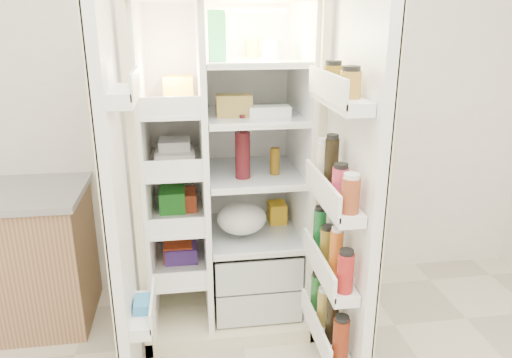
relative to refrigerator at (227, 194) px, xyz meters
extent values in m
cube|color=white|center=(0.04, 0.35, 0.61)|extent=(4.00, 0.02, 2.70)
cube|color=beige|center=(-0.02, 0.28, 0.16)|extent=(0.92, 0.04, 1.80)
cube|color=beige|center=(-0.46, -0.05, 0.16)|extent=(0.04, 0.70, 1.80)
cube|color=beige|center=(0.42, -0.05, 0.16)|extent=(0.04, 0.70, 1.80)
cube|color=beige|center=(-0.02, -0.05, -0.70)|extent=(0.92, 0.70, 0.08)
cube|color=white|center=(-0.02, 0.25, 0.18)|extent=(0.84, 0.02, 1.68)
cube|color=white|center=(-0.43, -0.05, 0.18)|extent=(0.02, 0.62, 1.68)
cube|color=white|center=(0.39, -0.05, 0.18)|extent=(0.02, 0.62, 1.68)
cube|color=white|center=(-0.13, -0.05, 0.18)|extent=(0.03, 0.62, 1.68)
cube|color=#B6BFBB|center=(0.14, -0.07, -0.56)|extent=(0.47, 0.52, 0.19)
cube|color=#B6BFBB|center=(0.14, -0.07, -0.36)|extent=(0.47, 0.52, 0.19)
cube|color=#FFD18C|center=(0.14, 0.00, 0.98)|extent=(0.30, 0.30, 0.02)
cube|color=white|center=(-0.28, -0.05, -0.39)|extent=(0.28, 0.58, 0.02)
cube|color=white|center=(-0.28, -0.05, -0.09)|extent=(0.28, 0.58, 0.02)
cube|color=white|center=(-0.28, -0.05, 0.21)|extent=(0.28, 0.58, 0.02)
cube|color=white|center=(-0.28, -0.05, 0.51)|extent=(0.28, 0.58, 0.02)
cube|color=white|center=(0.14, -0.05, -0.22)|extent=(0.49, 0.58, 0.01)
cube|color=white|center=(0.14, -0.05, 0.14)|extent=(0.49, 0.58, 0.01)
cube|color=white|center=(0.14, -0.05, 0.46)|extent=(0.49, 0.58, 0.02)
cube|color=white|center=(0.14, -0.05, 0.74)|extent=(0.49, 0.58, 0.02)
cube|color=#CA411C|center=(-0.28, -0.05, -0.33)|extent=(0.16, 0.20, 0.10)
cube|color=green|center=(-0.28, -0.05, -0.02)|extent=(0.14, 0.18, 0.12)
cube|color=silver|center=(-0.28, -0.05, 0.25)|extent=(0.20, 0.22, 0.07)
cube|color=yellow|center=(-0.28, -0.05, 0.59)|extent=(0.15, 0.16, 0.14)
cube|color=#58339A|center=(-0.28, -0.05, -0.34)|extent=(0.18, 0.20, 0.09)
cube|color=#BA3F20|center=(-0.28, -0.05, -0.03)|extent=(0.14, 0.18, 0.10)
cube|color=silver|center=(-0.28, -0.05, 0.28)|extent=(0.16, 0.16, 0.12)
sphere|color=orange|center=(0.01, -0.15, -0.62)|extent=(0.07, 0.07, 0.07)
sphere|color=orange|center=(0.10, -0.11, -0.62)|extent=(0.07, 0.07, 0.07)
sphere|color=orange|center=(0.20, -0.15, -0.62)|extent=(0.07, 0.07, 0.07)
sphere|color=orange|center=(0.06, -0.01, -0.62)|extent=(0.07, 0.07, 0.07)
sphere|color=orange|center=(0.16, -0.03, -0.62)|extent=(0.07, 0.07, 0.07)
ellipsoid|color=#346722|center=(0.14, -0.05, -0.34)|extent=(0.26, 0.24, 0.11)
cylinder|color=#4C1016|center=(0.07, -0.15, 0.27)|extent=(0.08, 0.08, 0.25)
cylinder|color=brown|center=(0.25, -0.12, 0.22)|extent=(0.05, 0.05, 0.15)
cube|color=#289358|center=(-0.05, -0.14, 0.86)|extent=(0.08, 0.08, 0.24)
cylinder|color=white|center=(0.24, -0.07, 0.79)|extent=(0.10, 0.10, 0.10)
cylinder|color=olive|center=(0.15, 0.05, 0.79)|extent=(0.08, 0.08, 0.10)
cube|color=white|center=(0.21, -0.14, 0.49)|extent=(0.21, 0.09, 0.05)
cube|color=#A98F43|center=(0.04, -0.10, 0.52)|extent=(0.18, 0.10, 0.11)
ellipsoid|color=silver|center=(0.06, -0.14, -0.13)|extent=(0.27, 0.25, 0.17)
cube|color=yellow|center=(0.30, 0.06, -0.16)|extent=(0.10, 0.12, 0.12)
cube|color=white|center=(-0.52, -0.60, 0.16)|extent=(0.05, 0.40, 1.72)
cube|color=beige|center=(-0.54, -0.60, 0.16)|extent=(0.01, 0.40, 1.72)
cube|color=white|center=(-0.45, -0.60, -0.34)|extent=(0.09, 0.32, 0.06)
cube|color=white|center=(-0.45, -0.60, 0.66)|extent=(0.09, 0.32, 0.06)
cube|color=#338CCC|center=(-0.45, -0.60, -0.31)|extent=(0.07, 0.12, 0.10)
cube|color=white|center=(0.48, -0.69, 0.16)|extent=(0.05, 0.58, 1.72)
cube|color=beige|center=(0.51, -0.69, 0.16)|extent=(0.01, 0.58, 1.72)
cube|color=white|center=(0.40, -0.69, -0.48)|extent=(0.11, 0.50, 0.05)
cube|color=white|center=(0.40, -0.69, -0.14)|extent=(0.11, 0.50, 0.05)
cube|color=white|center=(0.40, -0.69, 0.21)|extent=(0.11, 0.50, 0.05)
cube|color=white|center=(0.40, -0.69, 0.64)|extent=(0.11, 0.50, 0.05)
cylinder|color=maroon|center=(0.40, -0.89, -0.36)|extent=(0.07, 0.07, 0.20)
cylinder|color=black|center=(0.40, -0.76, -0.35)|extent=(0.06, 0.06, 0.22)
cylinder|color=#A88B38|center=(0.40, -0.63, -0.37)|extent=(0.06, 0.06, 0.18)
cylinder|color=#226729|center=(0.40, -0.50, -0.36)|extent=(0.06, 0.06, 0.19)
cylinder|color=maroon|center=(0.40, -0.89, -0.03)|extent=(0.07, 0.07, 0.17)
cylinder|color=#C85917|center=(0.40, -0.76, -0.01)|extent=(0.06, 0.06, 0.21)
cylinder|color=brown|center=(0.40, -0.63, -0.04)|extent=(0.07, 0.07, 0.16)
cylinder|color=#166029|center=(0.40, -0.50, -0.02)|extent=(0.06, 0.06, 0.20)
cylinder|color=brown|center=(0.40, -0.89, 0.30)|extent=(0.07, 0.07, 0.14)
cylinder|color=#C1314B|center=(0.40, -0.76, 0.30)|extent=(0.07, 0.07, 0.14)
cylinder|color=black|center=(0.40, -0.63, 0.35)|extent=(0.06, 0.06, 0.23)
cylinder|color=#F2E8C8|center=(0.40, -0.50, 0.32)|extent=(0.06, 0.06, 0.18)
cylinder|color=olive|center=(0.40, -0.81, 0.71)|extent=(0.08, 0.08, 0.10)
cylinder|color=brown|center=(0.40, -0.59, 0.71)|extent=(0.08, 0.08, 0.10)
camera|label=1|loc=(-0.21, -2.55, 0.96)|focal=34.00mm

